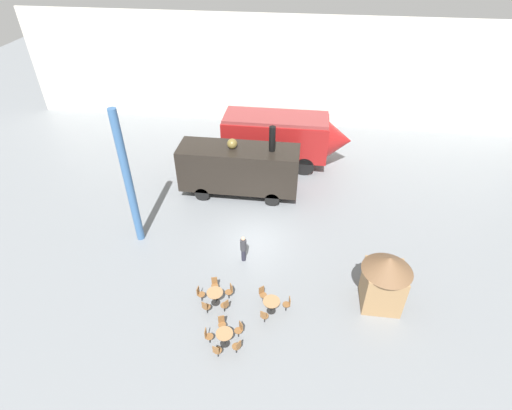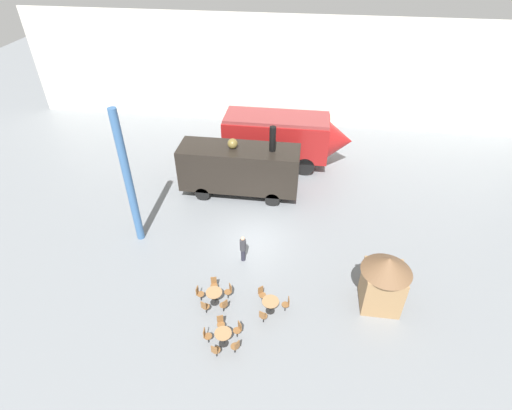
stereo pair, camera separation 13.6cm
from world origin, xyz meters
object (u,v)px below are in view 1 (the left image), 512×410
steam_locomotive (239,167)px  ticket_kiosk (385,278)px  cafe_table_far (271,303)px  streamlined_locomotive (285,136)px  cafe_table_mid (225,336)px  cafe_chair_0 (230,291)px  cafe_table_near (215,295)px  visitor_person (243,248)px

steam_locomotive → ticket_kiosk: bearing=-45.1°
cafe_table_far → ticket_kiosk: bearing=13.3°
streamlined_locomotive → steam_locomotive: steam_locomotive is taller
cafe_table_mid → cafe_chair_0: 2.59m
cafe_table_far → ticket_kiosk: ticket_kiosk is taller
streamlined_locomotive → steam_locomotive: (-2.63, -4.21, -0.29)m
steam_locomotive → cafe_table_near: 9.47m
steam_locomotive → cafe_chair_0: (1.00, -8.95, -1.51)m
cafe_table_near → cafe_table_far: cafe_table_near is taller
cafe_table_far → visitor_person: size_ratio=0.49×
visitor_person → ticket_kiosk: size_ratio=0.55×
cafe_chair_0 → cafe_table_far: bearing=133.6°
cafe_chair_0 → visitor_person: visitor_person is taller
cafe_table_mid → ticket_kiosk: (6.99, 3.26, 1.12)m
steam_locomotive → cafe_table_far: 10.09m
cafe_table_mid → cafe_chair_0: size_ratio=0.87×
cafe_chair_0 → steam_locomotive: bearing=-115.4°
streamlined_locomotive → cafe_table_mid: bearing=-95.0°
cafe_table_mid → cafe_table_far: (1.84, 2.04, -0.01)m
cafe_table_near → cafe_table_far: bearing=-2.9°
cafe_table_near → cafe_table_far: size_ratio=0.97×
steam_locomotive → visitor_person: 6.48m
cafe_table_far → cafe_chair_0: 2.16m
steam_locomotive → visitor_person: size_ratio=4.62×
ticket_kiosk → visitor_person: bearing=163.9°
streamlined_locomotive → visitor_person: streamlined_locomotive is taller
steam_locomotive → ticket_kiosk: size_ratio=2.55×
cafe_table_mid → ticket_kiosk: size_ratio=0.25×
cafe_table_near → cafe_chair_0: bearing=31.8°
cafe_table_far → cafe_table_mid: bearing=-132.1°
streamlined_locomotive → visitor_person: 10.65m
cafe_chair_0 → visitor_person: 2.73m
cafe_table_near → ticket_kiosk: 8.04m
cafe_table_far → cafe_chair_0: size_ratio=0.94×
cafe_table_far → cafe_chair_0: bearing=165.4°
steam_locomotive → cafe_table_mid: (1.24, -11.53, -1.46)m
streamlined_locomotive → cafe_table_mid: 15.89m
streamlined_locomotive → ticket_kiosk: bearing=-65.8°
streamlined_locomotive → ticket_kiosk: streamlined_locomotive is taller
cafe_table_near → cafe_table_mid: size_ratio=1.05×
cafe_table_mid → visitor_person: (0.01, 5.27, 0.34)m
cafe_table_far → streamlined_locomotive: bearing=91.9°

